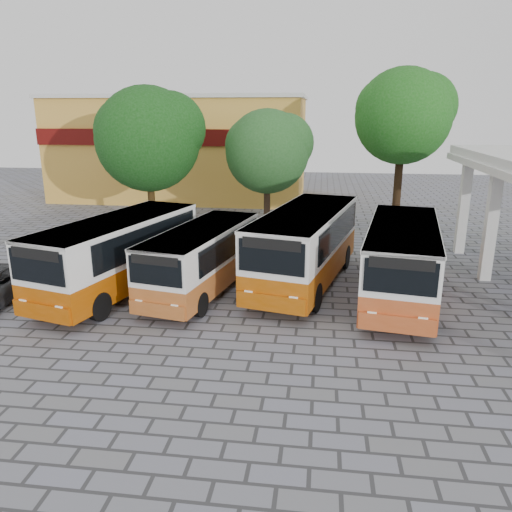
# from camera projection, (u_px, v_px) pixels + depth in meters

# --- Properties ---
(ground) EXTENTS (90.00, 90.00, 0.00)m
(ground) POSITION_uv_depth(u_px,v_px,m) (297.00, 328.00, 16.93)
(ground) COLOR slate
(ground) RESTS_ON ground
(shophouse_block) EXTENTS (20.40, 10.40, 8.30)m
(shophouse_block) POSITION_uv_depth(u_px,v_px,m) (183.00, 147.00, 41.87)
(shophouse_block) COLOR gold
(shophouse_block) RESTS_ON ground
(bus_far_left) EXTENTS (4.56, 8.78, 3.00)m
(bus_far_left) POSITION_uv_depth(u_px,v_px,m) (118.00, 251.00, 19.86)
(bus_far_left) COLOR #A84400
(bus_far_left) RESTS_ON ground
(bus_centre_left) EXTENTS (3.64, 7.67, 2.64)m
(bus_centre_left) POSITION_uv_depth(u_px,v_px,m) (202.00, 256.00, 19.91)
(bus_centre_left) COLOR #AD5820
(bus_centre_left) RESTS_ON ground
(bus_centre_right) EXTENTS (4.58, 9.19, 3.15)m
(bus_centre_right) POSITION_uv_depth(u_px,v_px,m) (305.00, 242.00, 20.76)
(bus_centre_right) COLOR #A74A04
(bus_centre_right) RESTS_ON ground
(bus_far_right) EXTENTS (3.79, 8.54, 2.96)m
(bus_far_right) POSITION_uv_depth(u_px,v_px,m) (402.00, 257.00, 19.04)
(bus_far_right) COLOR #B94C1D
(bus_far_right) RESTS_ON ground
(tree_left) EXTENTS (6.60, 6.28, 8.59)m
(tree_left) POSITION_uv_depth(u_px,v_px,m) (149.00, 136.00, 29.93)
(tree_left) COLOR #453014
(tree_left) RESTS_ON ground
(tree_middle) EXTENTS (5.36, 5.10, 7.25)m
(tree_middle) POSITION_uv_depth(u_px,v_px,m) (268.00, 149.00, 30.31)
(tree_middle) COLOR #3F2C1D
(tree_middle) RESTS_ON ground
(tree_right) EXTENTS (5.96, 5.68, 9.62)m
(tree_right) POSITION_uv_depth(u_px,v_px,m) (405.00, 113.00, 29.56)
(tree_right) COLOR black
(tree_right) RESTS_ON ground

